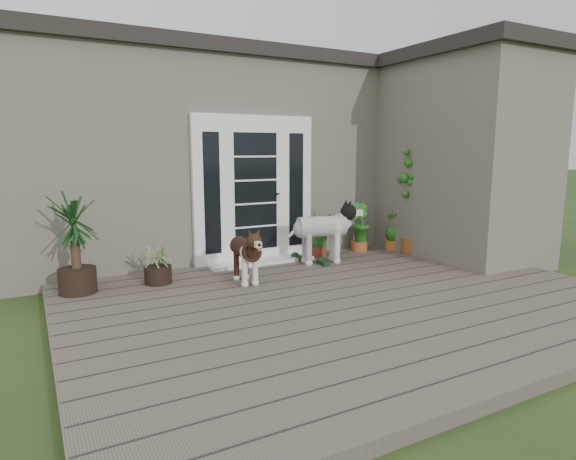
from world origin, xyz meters
TOP-DOWN VIEW (x-y plane):
  - deck at (0.00, 0.40)m, footprint 6.20×4.60m
  - house_main at (0.00, 4.65)m, footprint 7.40×4.00m
  - roof_main at (0.00, 4.65)m, footprint 7.60×4.20m
  - house_wing at (2.90, 1.50)m, footprint 1.60×2.40m
  - roof_wing at (2.90, 1.50)m, footprint 1.80×2.60m
  - door_unit at (-0.20, 2.60)m, footprint 1.90×0.14m
  - door_step at (-0.20, 2.40)m, footprint 1.60×0.40m
  - brindle_dog at (-0.83, 1.53)m, footprint 0.39×0.78m
  - white_dog at (0.58, 1.97)m, footprint 1.02×0.58m
  - spider_plant at (-1.81, 2.01)m, footprint 0.63×0.63m
  - yucca at (-2.73, 2.05)m, footprint 0.95×0.95m
  - herb_a at (0.80, 2.40)m, footprint 0.63×0.63m
  - herb_b at (1.59, 2.40)m, footprint 0.45×0.45m
  - herb_c at (2.16, 2.21)m, footprint 0.47×0.47m
  - sapling at (2.21, 1.82)m, footprint 0.52×0.52m
  - clog_left at (0.37, 2.24)m, footprint 0.22×0.35m
  - clog_right at (0.54, 1.85)m, footprint 0.15×0.28m

SIDE VIEW (x-z plane):
  - deck at x=0.00m, z-range 0.00..0.12m
  - door_step at x=-0.20m, z-range 0.12..0.17m
  - clog_right at x=0.54m, z-range 0.12..0.20m
  - clog_left at x=0.37m, z-range 0.12..0.22m
  - herb_a at x=0.80m, z-range 0.12..0.69m
  - herb_b at x=1.59m, z-range 0.12..0.70m
  - spider_plant at x=-1.81m, z-range 0.12..0.72m
  - herb_c at x=2.16m, z-range 0.12..0.72m
  - brindle_dog at x=-0.83m, z-range 0.12..0.75m
  - white_dog at x=0.58m, z-range 0.12..0.92m
  - yucca at x=-2.73m, z-range 0.12..1.29m
  - sapling at x=2.21m, z-range 0.12..1.88m
  - door_unit at x=-0.20m, z-range 0.12..2.27m
  - house_main at x=0.00m, z-range 0.00..3.10m
  - house_wing at x=2.90m, z-range 0.00..3.10m
  - roof_main at x=0.00m, z-range 3.10..3.30m
  - roof_wing at x=2.90m, z-range 3.10..3.30m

